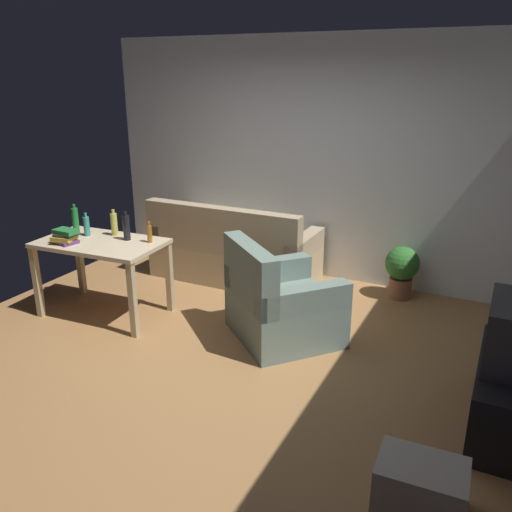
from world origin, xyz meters
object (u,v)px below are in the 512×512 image
Objects in this scene: couch at (233,254)px; potted_plant at (402,268)px; bottle_amber at (149,234)px; bottle_squat at (114,224)px; bottle_dark at (126,227)px; bottle_tall at (87,226)px; storage_box at (420,487)px; bottle_green at (75,219)px; book_stack at (66,236)px; armchair at (279,305)px; tv_stand at (509,396)px; desk at (101,252)px.

potted_plant is (1.87, 0.31, 0.02)m from couch.
bottle_squat is at bearing 175.77° from bottle_amber.
bottle_dark reaches higher than bottle_amber.
bottle_dark reaches higher than bottle_tall.
storage_box is 1.70× the size of bottle_dark.
bottle_squat is 1.28× the size of bottle_amber.
bottle_green is at bearing 178.71° from bottle_dark.
bottle_tall reaches higher than couch.
bottle_green is 0.43m from book_stack.
bottle_green is (-1.15, -1.22, 0.58)m from couch.
bottle_green is at bearing 44.92° from armchair.
couch is 1.48m from bottle_squat.
bottle_squat is (-3.68, 0.41, 0.64)m from tv_stand.
bottle_green is 0.92m from bottle_amber.
potted_plant is at bearing 33.38° from bottle_dark.
bottle_squat is (0.46, 0.05, -0.01)m from bottle_green.
bottle_dark is 1.13× the size of book_stack.
armchair is (1.07, -1.09, 0.01)m from couch.
book_stack is (-0.45, -0.35, -0.06)m from bottle_dark.
tv_stand is (2.98, -1.58, -0.07)m from couch.
tv_stand is at bearing 152.08° from couch.
armchair is 5.29× the size of bottle_tall.
potted_plant is at bearing 35.79° from bottle_amber.
potted_plant reaches higher than tv_stand.
bottle_tall is (-0.93, -1.30, 0.55)m from couch.
bottle_tall is (0.22, -0.08, -0.02)m from bottle_green.
bottle_amber is (-2.11, -1.52, 0.52)m from potted_plant.
bottle_dark is at bearing -17.42° from bottle_squat.
armchair is 5.97× the size of bottle_amber.
bottle_amber reaches higher than storage_box.
desk is 0.36m from book_stack.
tv_stand is at bearing -6.63° from bottle_amber.
tv_stand is at bearing -59.55° from potted_plant.
bottle_tall is at bearing -19.68° from bottle_green.
bottle_amber is at bearing 7.31° from bottle_dark.
potted_plant is 3.01m from bottle_squat.
couch is 7.53× the size of book_stack.
bottle_tall is at bearing 47.58° from armchair.
couch is at bearing -4.18° from armchair.
storage_box is 1.73× the size of bottle_green.
bottle_tall reaches higher than armchair.
desk is at bearing 51.22° from armchair.
armchair is 4.43× the size of bottle_green.
desk is 4.39× the size of bottle_dark.
bottle_squat is at bearing 83.67° from tv_stand.
bottle_tall is at bearing 159.83° from storage_box.
potted_plant is at bearing 30.24° from desk.
desk is at bearing 159.82° from storage_box.
bottle_tall is at bearing -151.63° from bottle_squat.
couch is at bearing 46.68° from bottle_green.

